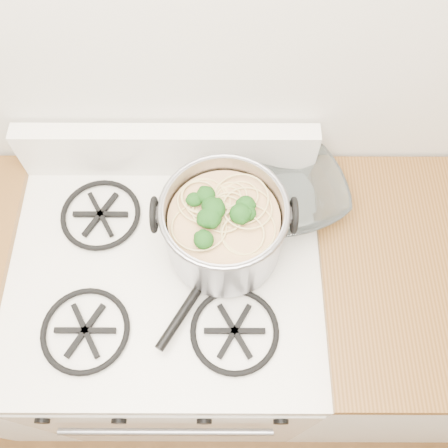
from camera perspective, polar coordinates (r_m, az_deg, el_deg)
gas_range at (r=1.66m, az=-5.12°, el=-11.45°), size 0.76×0.66×0.92m
counter_left at (r=1.76m, az=-22.07°, el=-10.29°), size 0.25×0.65×0.92m
stock_pot at (r=1.14m, az=-0.00°, el=-0.47°), size 0.32×0.29×0.19m
spatula at (r=1.19m, az=-0.59°, el=-3.83°), size 0.41×0.41×0.02m
glass_bowl at (r=1.28m, az=7.39°, el=3.32°), size 0.14×0.14×0.03m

